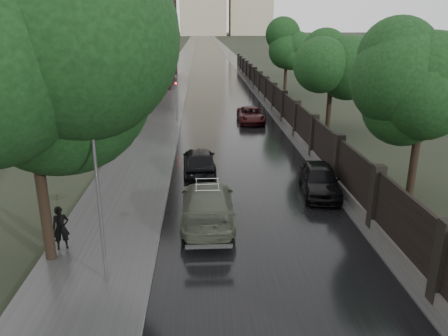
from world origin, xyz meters
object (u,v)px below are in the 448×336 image
Objects in this scene: tree_right_a at (423,95)px; tree_right_c at (286,51)px; lamp_post at (100,208)px; traffic_light at (176,95)px; tree_left_near at (26,76)px; car_right_far at (251,115)px; tree_left_far at (137,55)px; volga_sedan at (207,203)px; tree_right_b at (332,66)px; car_right_near at (320,179)px; hatchback_left at (199,161)px; pedestrian_umbrella at (58,205)px.

tree_right_a and tree_right_c have the same top height.
traffic_light is at bearing 87.32° from lamp_post.
tree_left_near is 2.01× the size of car_right_far.
tree_left_far reaches higher than volga_sedan.
tree_right_c is (0.00, 32.00, 0.00)m from tree_right_a.
tree_left_far is 26.91m from tree_right_a.
tree_right_a is at bearing 26.74° from lamp_post.
tree_right_b is 14.34m from car_right_near.
tree_right_a is 1.29× the size of volga_sedan.
hatchback_left is (5.15, 9.25, -5.67)m from tree_left_near.
tree_left_far is at bearing 124.76° from car_right_near.
lamp_post is (2.20, -1.50, -3.75)m from tree_left_near.
hatchback_left is 9.94m from pedestrian_umbrella.
tree_right_a reaches higher than hatchback_left.
pedestrian_umbrella reaches higher than car_right_far.
pedestrian_umbrella is (0.20, 0.70, -4.57)m from tree_left_near.
volga_sedan is 6.17m from car_right_near.
tree_right_b is at bearing -29.20° from car_right_far.
tree_right_b reaches higher than hatchback_left.
tree_right_c is 1.54× the size of car_right_far.
car_right_far is (7.26, 23.67, -2.04)m from lamp_post.
tree_left_far reaches higher than traffic_light.
car_right_far is at bearing -110.80° from tree_right_c.
tree_left_far is 19.14m from hatchback_left.
volga_sedan is 6.13m from hatchback_left.
volga_sedan is at bearing 91.31° from hatchback_left.
volga_sedan is at bearing -168.96° from tree_right_a.
pedestrian_umbrella is (-14.90, -18.30, -3.10)m from tree_right_b.
hatchback_left is at bearing 156.73° from car_right_near.
car_right_far is (3.96, 19.04, -0.15)m from volga_sedan.
car_right_near is (-4.10, -13.08, -4.22)m from tree_right_b.
tree_right_c is 29.78m from hatchback_left.
traffic_light reaches higher than pedestrian_umbrella.
tree_right_c is (0.00, 18.00, 0.00)m from tree_right_b.
pedestrian_umbrella is at bearing -147.84° from car_right_near.
car_right_near is at bearing 148.36° from hatchback_left.
pedestrian_umbrella reaches higher than hatchback_left.
pedestrian_umbrella is at bearing 57.95° from hatchback_left.
hatchback_left is at bearing 156.90° from tree_right_a.
tree_left_far is 6.84m from traffic_light.
tree_left_far is at bearing -147.17° from tree_right_c.
lamp_post is (-12.90, -6.50, -2.28)m from tree_right_a.
lamp_post is at bearing -153.26° from tree_right_a.
car_right_far is (-1.54, 16.25, -0.10)m from car_right_near.
volga_sedan reaches higher than car_right_far.
hatchback_left is (-9.95, -9.75, -4.20)m from tree_right_b.
lamp_post is 24.84m from car_right_far.
lamp_post is 5.99m from volga_sedan.
lamp_post is at bearing -34.29° from tree_left_near.
pedestrian_umbrella is at bearing -163.89° from tree_right_a.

